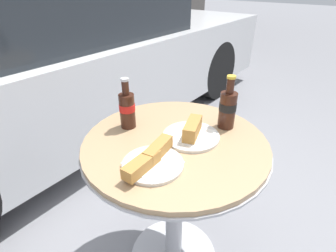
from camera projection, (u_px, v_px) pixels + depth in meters
name	position (u px, v px, depth m)	size (l,w,h in m)	color
bistro_table	(175.00, 178.00, 1.10)	(0.72, 0.72, 0.72)	#B7B7BC
cola_bottle_left	(127.00, 109.00, 1.05)	(0.06, 0.06, 0.21)	#3D1E14
cola_bottle_right	(228.00, 108.00, 1.05)	(0.07, 0.07, 0.22)	#3D1E14
lunch_plate_near	(152.00, 160.00, 0.86)	(0.24, 0.20, 0.06)	silver
lunch_plate_far	(192.00, 133.00, 1.01)	(0.22, 0.22, 0.07)	silver
parked_car	(60.00, 59.00, 2.32)	(4.37, 1.80, 1.30)	silver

